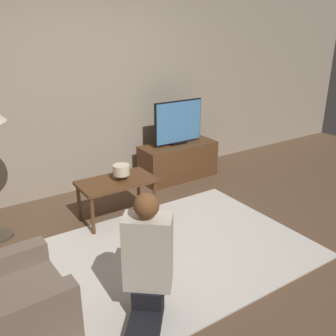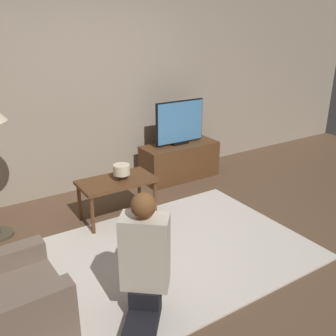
{
  "view_description": "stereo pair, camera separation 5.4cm",
  "coord_description": "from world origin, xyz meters",
  "px_view_note": "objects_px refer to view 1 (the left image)",
  "views": [
    {
      "loc": [
        -1.64,
        -2.52,
        2.04
      ],
      "look_at": [
        0.33,
        0.48,
        0.66
      ],
      "focal_mm": 40.0,
      "sensor_mm": 36.0,
      "label": 1
    },
    {
      "loc": [
        -1.59,
        -2.55,
        2.04
      ],
      "look_at": [
        0.33,
        0.48,
        0.66
      ],
      "focal_mm": 40.0,
      "sensor_mm": 36.0,
      "label": 2
    }
  ],
  "objects_px": {
    "coffee_table": "(117,185)",
    "table_lamp": "(121,171)",
    "tv": "(178,122)",
    "person_kneeling": "(148,259)"
  },
  "relations": [
    {
      "from": "tv",
      "to": "person_kneeling",
      "type": "distance_m",
      "value": 2.74
    },
    {
      "from": "coffee_table",
      "to": "person_kneeling",
      "type": "xyz_separation_m",
      "value": [
        -0.48,
        -1.49,
        0.08
      ]
    },
    {
      "from": "table_lamp",
      "to": "coffee_table",
      "type": "bearing_deg",
      "value": 157.01
    },
    {
      "from": "coffee_table",
      "to": "table_lamp",
      "type": "xyz_separation_m",
      "value": [
        0.05,
        -0.02,
        0.16
      ]
    },
    {
      "from": "coffee_table",
      "to": "table_lamp",
      "type": "distance_m",
      "value": 0.17
    },
    {
      "from": "tv",
      "to": "coffee_table",
      "type": "height_order",
      "value": "tv"
    },
    {
      "from": "person_kneeling",
      "to": "table_lamp",
      "type": "relative_size",
      "value": 5.51
    },
    {
      "from": "coffee_table",
      "to": "table_lamp",
      "type": "relative_size",
      "value": 4.58
    },
    {
      "from": "tv",
      "to": "table_lamp",
      "type": "bearing_deg",
      "value": -151.74
    },
    {
      "from": "person_kneeling",
      "to": "table_lamp",
      "type": "xyz_separation_m",
      "value": [
        0.53,
        1.47,
        0.07
      ]
    }
  ]
}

